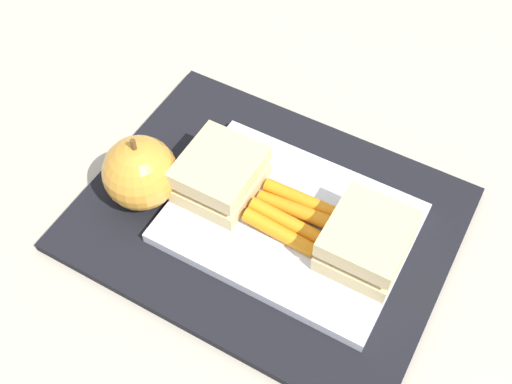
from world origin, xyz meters
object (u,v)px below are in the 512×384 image
object	(u,v)px
food_tray	(289,223)
sandwich_half_left	(367,241)
carrot_sticks_bundle	(290,215)
sandwich_half_right	(220,174)
apple	(140,173)

from	to	relation	value
food_tray	sandwich_half_left	distance (m)	0.08
sandwich_half_left	carrot_sticks_bundle	world-z (taller)	sandwich_half_left
food_tray	carrot_sticks_bundle	xyz separation A→B (m)	(0.00, 0.00, 0.01)
carrot_sticks_bundle	sandwich_half_right	bearing A→B (deg)	-0.01
sandwich_half_left	apple	bearing A→B (deg)	9.78
food_tray	sandwich_half_right	bearing A→B (deg)	0.00
sandwich_half_right	carrot_sticks_bundle	size ratio (longest dim) A/B	1.04
sandwich_half_right	carrot_sticks_bundle	world-z (taller)	sandwich_half_right
food_tray	carrot_sticks_bundle	distance (m)	0.01
food_tray	apple	distance (m)	0.15
food_tray	sandwich_half_right	world-z (taller)	sandwich_half_right
sandwich_half_right	sandwich_half_left	bearing A→B (deg)	180.00
sandwich_half_left	sandwich_half_right	xyz separation A→B (m)	(0.16, 0.00, 0.00)
sandwich_half_right	carrot_sticks_bundle	bearing A→B (deg)	179.99
apple	sandwich_half_right	bearing A→B (deg)	-150.27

